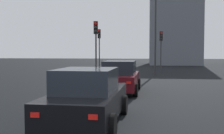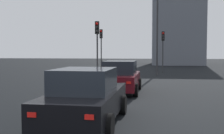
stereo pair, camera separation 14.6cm
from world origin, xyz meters
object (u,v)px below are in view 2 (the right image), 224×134
Objects in this scene: traffic_light_near_right at (97,38)px; traffic_light_far_left at (101,42)px; street_lamp_kerbside at (157,18)px; traffic_light_near_left at (163,43)px; car_maroon_lead at (120,77)px; car_black_second at (86,98)px.

traffic_light_far_left is (8.09, 1.17, 0.07)m from traffic_light_near_right.
street_lamp_kerbside is (-2.40, -5.55, 2.01)m from traffic_light_far_left.
traffic_light_near_right is at bearing -39.29° from traffic_light_near_left.
traffic_light_near_left is 0.94× the size of traffic_light_far_left.
car_maroon_lead is 6.31m from car_black_second.
traffic_light_far_left reaches higher than traffic_light_near_left.
car_black_second is 19.97m from traffic_light_near_left.
traffic_light_far_left is at bearing -171.68° from traffic_light_near_right.
car_black_second is 0.50× the size of street_lamp_kerbside.
car_maroon_lead is at bearing -19.24° from traffic_light_near_left.
car_maroon_lead is 1.03× the size of traffic_light_near_left.
car_black_second is 20.00m from traffic_light_far_left.
car_black_second is 1.09× the size of traffic_light_near_left.
car_black_second is at bearing 171.92° from street_lamp_kerbside.
street_lamp_kerbside reaches higher than traffic_light_near_right.
traffic_light_far_left reaches higher than traffic_light_near_right.
car_maroon_lead is at bearing 168.97° from street_lamp_kerbside.
street_lamp_kerbside is at bearing 142.51° from traffic_light_near_right.
car_maroon_lead reaches higher than car_black_second.
traffic_light_near_left is (13.31, -2.76, 2.17)m from car_maroon_lead.
car_black_second is at bearing -16.44° from traffic_light_near_left.
traffic_light_far_left is 6.37m from street_lamp_kerbside.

